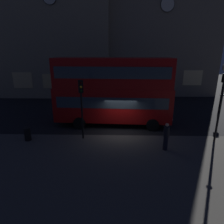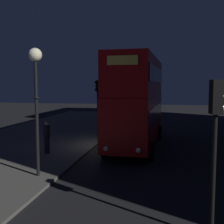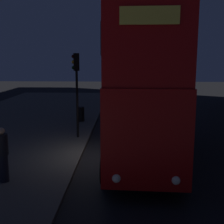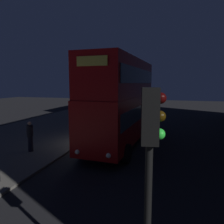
% 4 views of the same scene
% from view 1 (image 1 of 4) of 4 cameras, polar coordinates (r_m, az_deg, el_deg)
% --- Properties ---
extents(ground_plane, '(80.00, 80.00, 0.00)m').
position_cam_1_polar(ground_plane, '(15.51, 2.46, -5.98)').
color(ground_plane, black).
extents(sidewalk_slab, '(44.00, 9.73, 0.12)m').
position_cam_1_polar(sidewalk_slab, '(10.49, 3.02, -18.24)').
color(sidewalk_slab, '#4C4944').
rests_on(sidewalk_slab, ground).
extents(building_with_clock, '(14.89, 7.69, 17.22)m').
position_cam_1_polar(building_with_clock, '(30.44, -15.97, 21.53)').
color(building_with_clock, tan).
rests_on(building_with_clock, ground).
extents(building_plain_facade, '(14.95, 7.37, 16.61)m').
position_cam_1_polar(building_plain_facade, '(31.21, 14.19, 20.98)').
color(building_plain_facade, gray).
rests_on(building_plain_facade, ground).
extents(double_decker_bus, '(9.88, 3.12, 5.67)m').
position_cam_1_polar(double_decker_bus, '(16.25, 0.23, 6.76)').
color(double_decker_bus, '#9E0C0C').
rests_on(double_decker_bus, ground).
extents(traffic_light_near_kerb, '(0.38, 0.40, 4.21)m').
position_cam_1_polar(traffic_light_near_kerb, '(13.36, -9.04, 4.15)').
color(traffic_light_near_kerb, black).
rests_on(traffic_light_near_kerb, sidewalk_slab).
extents(traffic_light_far_side, '(0.36, 0.39, 4.10)m').
position_cam_1_polar(traffic_light_far_side, '(21.94, 29.81, 6.76)').
color(traffic_light_far_side, black).
rests_on(traffic_light_far_side, ground).
extents(street_lamp, '(0.56, 0.56, 5.37)m').
position_cam_1_polar(street_lamp, '(14.41, 30.19, 7.49)').
color(street_lamp, black).
rests_on(street_lamp, sidewalk_slab).
extents(pedestrian, '(0.37, 0.37, 1.81)m').
position_cam_1_polar(pedestrian, '(12.75, 15.64, -6.90)').
color(pedestrian, black).
rests_on(pedestrian, sidewalk_slab).
extents(litter_bin, '(0.45, 0.45, 0.92)m').
position_cam_1_polar(litter_bin, '(14.98, -23.63, -5.99)').
color(litter_bin, black).
rests_on(litter_bin, sidewalk_slab).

